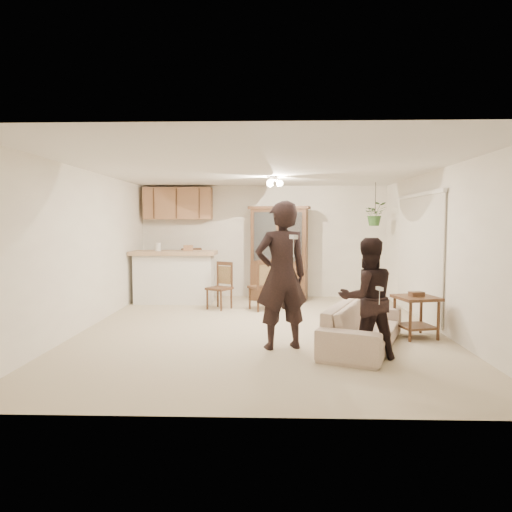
{
  "coord_description": "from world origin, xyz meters",
  "views": [
    {
      "loc": [
        0.14,
        -7.05,
        1.67
      ],
      "look_at": [
        -0.08,
        0.4,
        1.13
      ],
      "focal_mm": 32.0,
      "sensor_mm": 36.0,
      "label": 1
    }
  ],
  "objects_px": {
    "adult": "(281,281)",
    "china_hutch": "(279,254)",
    "child": "(367,304)",
    "sofa": "(363,320)",
    "side_table": "(416,316)",
    "chair_bar": "(195,285)",
    "chair_hutch_right": "(262,296)",
    "chair_hutch_left": "(219,296)"
  },
  "relations": [
    {
      "from": "adult",
      "to": "china_hutch",
      "type": "relative_size",
      "value": 0.89
    },
    {
      "from": "china_hutch",
      "to": "child",
      "type": "bearing_deg",
      "value": -65.41
    },
    {
      "from": "sofa",
      "to": "adult",
      "type": "distance_m",
      "value": 1.23
    },
    {
      "from": "sofa",
      "to": "child",
      "type": "height_order",
      "value": "child"
    },
    {
      "from": "adult",
      "to": "china_hutch",
      "type": "height_order",
      "value": "china_hutch"
    },
    {
      "from": "side_table",
      "to": "chair_bar",
      "type": "distance_m",
      "value": 4.93
    },
    {
      "from": "child",
      "to": "chair_hutch_right",
      "type": "bearing_deg",
      "value": -77.47
    },
    {
      "from": "chair_hutch_left",
      "to": "adult",
      "type": "bearing_deg",
      "value": -36.31
    },
    {
      "from": "sofa",
      "to": "adult",
      "type": "height_order",
      "value": "adult"
    },
    {
      "from": "chair_bar",
      "to": "chair_hutch_left",
      "type": "height_order",
      "value": "chair_bar"
    },
    {
      "from": "side_table",
      "to": "chair_bar",
      "type": "height_order",
      "value": "chair_bar"
    },
    {
      "from": "adult",
      "to": "side_table",
      "type": "relative_size",
      "value": 2.68
    },
    {
      "from": "child",
      "to": "chair_bar",
      "type": "bearing_deg",
      "value": -67.23
    },
    {
      "from": "adult",
      "to": "chair_hutch_right",
      "type": "relative_size",
      "value": 1.83
    },
    {
      "from": "china_hutch",
      "to": "side_table",
      "type": "distance_m",
      "value": 3.79
    },
    {
      "from": "child",
      "to": "chair_hutch_right",
      "type": "height_order",
      "value": "child"
    },
    {
      "from": "adult",
      "to": "side_table",
      "type": "height_order",
      "value": "adult"
    },
    {
      "from": "adult",
      "to": "chair_bar",
      "type": "distance_m",
      "value": 4.27
    },
    {
      "from": "chair_bar",
      "to": "chair_hutch_right",
      "type": "height_order",
      "value": "chair_bar"
    },
    {
      "from": "chair_hutch_right",
      "to": "child",
      "type": "bearing_deg",
      "value": 85.28
    },
    {
      "from": "sofa",
      "to": "chair_bar",
      "type": "height_order",
      "value": "chair_bar"
    },
    {
      "from": "adult",
      "to": "china_hutch",
      "type": "bearing_deg",
      "value": -108.04
    },
    {
      "from": "side_table",
      "to": "chair_hutch_left",
      "type": "bearing_deg",
      "value": 145.79
    },
    {
      "from": "china_hutch",
      "to": "chair_bar",
      "type": "xyz_separation_m",
      "value": [
        -1.84,
        -0.0,
        -0.68
      ]
    },
    {
      "from": "side_table",
      "to": "chair_hutch_left",
      "type": "height_order",
      "value": "chair_hutch_left"
    },
    {
      "from": "sofa",
      "to": "china_hutch",
      "type": "distance_m",
      "value": 3.92
    },
    {
      "from": "chair_bar",
      "to": "chair_hutch_right",
      "type": "distance_m",
      "value": 1.88
    },
    {
      "from": "chair_hutch_left",
      "to": "chair_bar",
      "type": "bearing_deg",
      "value": 152.57
    },
    {
      "from": "side_table",
      "to": "chair_hutch_right",
      "type": "bearing_deg",
      "value": 138.09
    },
    {
      "from": "sofa",
      "to": "chair_hutch_left",
      "type": "xyz_separation_m",
      "value": [
        -2.23,
        2.65,
        -0.11
      ]
    },
    {
      "from": "child",
      "to": "chair_hutch_right",
      "type": "relative_size",
      "value": 1.37
    },
    {
      "from": "chair_bar",
      "to": "side_table",
      "type": "bearing_deg",
      "value": -68.43
    },
    {
      "from": "chair_bar",
      "to": "chair_hutch_right",
      "type": "relative_size",
      "value": 1.13
    },
    {
      "from": "sofa",
      "to": "chair_hutch_right",
      "type": "bearing_deg",
      "value": 51.08
    },
    {
      "from": "chair_hutch_left",
      "to": "chair_hutch_right",
      "type": "relative_size",
      "value": 0.92
    },
    {
      "from": "sofa",
      "to": "child",
      "type": "distance_m",
      "value": 0.59
    },
    {
      "from": "sofa",
      "to": "adult",
      "type": "relative_size",
      "value": 1.04
    },
    {
      "from": "side_table",
      "to": "chair_bar",
      "type": "bearing_deg",
      "value": 139.71
    },
    {
      "from": "adult",
      "to": "chair_bar",
      "type": "height_order",
      "value": "adult"
    },
    {
      "from": "chair_hutch_left",
      "to": "side_table",
      "type": "bearing_deg",
      "value": -2.87
    },
    {
      "from": "chair_bar",
      "to": "adult",
      "type": "bearing_deg",
      "value": -93.16
    },
    {
      "from": "side_table",
      "to": "chair_bar",
      "type": "xyz_separation_m",
      "value": [
        -3.76,
        3.19,
        0.0
      ]
    }
  ]
}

